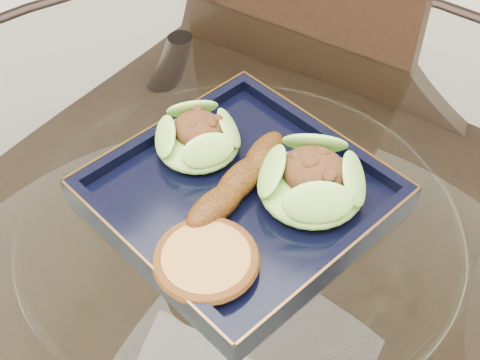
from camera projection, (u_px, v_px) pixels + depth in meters
The scene contains 7 objects.
dining_table at pixel (240, 338), 0.80m from camera, with size 1.13×1.13×0.77m.
dining_chair at pixel (254, 196), 1.10m from camera, with size 0.38×0.38×0.88m.
navy_plate at pixel (240, 199), 0.72m from camera, with size 0.27×0.27×0.02m, color black.
lettuce_wrap_left at pixel (198, 140), 0.74m from camera, with size 0.09×0.09×0.03m, color #679E2E.
lettuce_wrap_right at pixel (312, 183), 0.69m from camera, with size 0.11×0.11×0.04m, color #55992C.
roasted_plantain at pixel (240, 180), 0.70m from camera, with size 0.16×0.03×0.03m, color #5C2F09.
crumb_patty at pixel (206, 261), 0.64m from camera, with size 0.09×0.09×0.02m, color #A46C36.
Camera 1 is at (0.22, -0.34, 1.31)m, focal length 50.00 mm.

